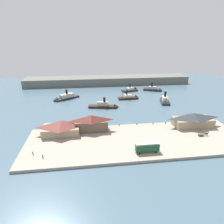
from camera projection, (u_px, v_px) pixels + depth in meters
The scene contains 21 objects.
ground_plane at pixel (128, 124), 117.90m from camera, with size 320.00×320.00×0.00m, color #476070.
quay_promenade at pixel (137, 140), 97.33m from camera, with size 110.00×36.00×1.20m, color #9E9384.
seawall_edge at pixel (129, 125), 114.39m from camera, with size 110.00×0.80×1.00m, color gray.
ferry_shed_east_terminal at pixel (61, 128), 101.73m from camera, with size 19.23×11.39×6.53m.
ferry_shed_central_terminal at pixel (91, 123), 104.87m from camera, with size 17.99×7.47×9.03m.
ferry_shed_west_terminal at pixel (193, 120), 110.54m from camera, with size 22.27×10.15×7.88m.
street_tram at pixel (147, 147), 85.32m from camera, with size 10.58×2.60×4.45m.
horse_cart at pixel (203, 134), 100.35m from camera, with size 5.71×1.50×1.87m.
pedestrian_standing_center at pixel (43, 156), 81.97m from camera, with size 0.43×0.43×1.74m.
pedestrian_near_cart at pixel (33, 153), 84.24m from camera, with size 0.42×0.42×1.70m.
mooring_post_center_west at pixel (165, 123), 114.85m from camera, with size 0.44×0.44×0.90m, color black.
mooring_post_center_east at pixel (119, 125), 111.84m from camera, with size 0.44×0.44×0.90m, color black.
mooring_post_east at pixel (137, 124), 113.25m from camera, with size 0.44×0.44×0.90m, color black.
mooring_post_west at pixel (153, 123), 114.16m from camera, with size 0.44×0.44×0.90m, color black.
ferry_departing_north at pixel (165, 100), 156.47m from camera, with size 9.65×17.04×10.76m.
ferry_mid_harbor at pixel (64, 98), 163.09m from camera, with size 22.43×18.27×10.10m.
ferry_outer_harbor at pixel (154, 89), 189.91m from camera, with size 18.84×11.92×9.78m.
ferry_approaching_west at pixel (106, 106), 144.11m from camera, with size 23.22×8.47×9.44m.
ferry_near_quay at pixel (132, 90), 189.29m from camera, with size 17.45×9.93×9.21m.
ferry_moored_west at pixel (130, 97), 165.03m from camera, with size 18.27×5.69×9.84m.
far_headland at pixel (108, 80), 218.23m from camera, with size 180.00×24.00×8.00m, color #60665B.
Camera 1 is at (-23.79, -105.28, 48.96)m, focal length 31.01 mm.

